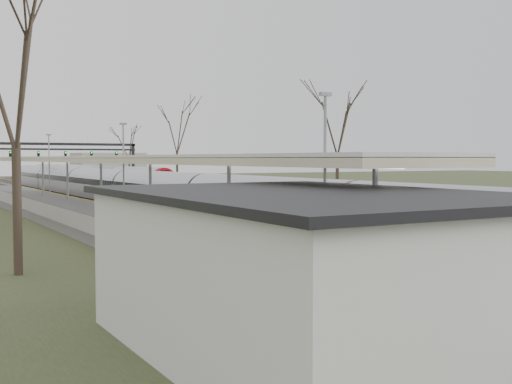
# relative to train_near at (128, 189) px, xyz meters

# --- Properties ---
(track_bed) EXTENTS (24.00, 160.00, 0.22)m
(track_bed) POSITION_rel_train_near_xyz_m (2.76, 6.38, -1.42)
(track_bed) COLOR #474442
(track_bed) RESTS_ON ground
(platform) EXTENTS (3.50, 69.00, 1.00)m
(platform) POSITION_rel_train_near_xyz_m (-6.55, -11.12, -0.98)
(platform) COLOR #9E9B93
(platform) RESTS_ON ground
(canopy) EXTENTS (4.10, 50.00, 3.11)m
(canopy) POSITION_rel_train_near_xyz_m (-6.55, -15.63, 2.45)
(canopy) COLOR slate
(canopy) RESTS_ON platform
(station_building) EXTENTS (6.00, 9.00, 3.20)m
(station_building) POSITION_rel_train_near_xyz_m (-10.00, -40.62, 0.12)
(station_building) COLOR silver
(station_building) RESTS_ON ground
(signal_gantry) EXTENTS (21.00, 0.59, 6.08)m
(signal_gantry) POSITION_rel_train_near_xyz_m (2.79, 36.37, 3.43)
(signal_gantry) COLOR black
(signal_gantry) RESTS_ON ground
(tree_west_near) EXTENTS (5.00, 5.00, 10.30)m
(tree_west_near) POSITION_rel_train_near_xyz_m (-13.50, -28.62, 5.81)
(tree_west_near) COLOR #2D231C
(tree_west_near) RESTS_ON ground
(tree_east_far) EXTENTS (5.00, 5.00, 10.30)m
(tree_east_far) POSITION_rel_train_near_xyz_m (16.50, -6.62, 5.81)
(tree_east_far) COLOR #2D231C
(tree_east_far) RESTS_ON ground
(train_near) EXTENTS (2.62, 90.21, 3.05)m
(train_near) POSITION_rel_train_near_xyz_m (0.00, 0.00, 0.00)
(train_near) COLOR #A2A4AC
(train_near) RESTS_ON ground
(train_far) EXTENTS (2.62, 60.21, 3.05)m
(train_far) POSITION_rel_train_near_xyz_m (7.00, 39.35, 0.00)
(train_far) COLOR #A2A4AC
(train_far) RESTS_ON ground
(passenger) EXTENTS (0.53, 0.65, 1.55)m
(passenger) POSITION_rel_train_near_xyz_m (-6.36, -30.83, 0.29)
(passenger) COLOR navy
(passenger) RESTS_ON platform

